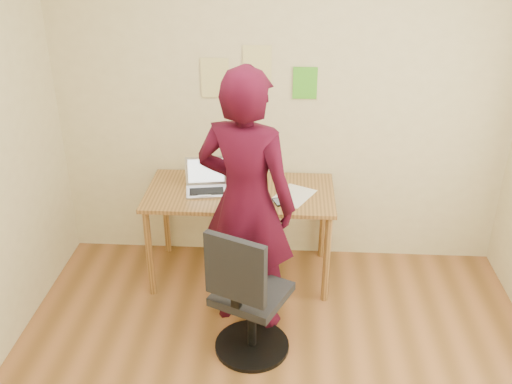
# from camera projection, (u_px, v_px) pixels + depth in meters

# --- Properties ---
(room) EXTENTS (3.58, 3.58, 2.78)m
(room) POSITION_uv_depth(u_px,v_px,m) (275.00, 207.00, 2.73)
(room) COLOR brown
(room) RESTS_ON ground
(desk) EXTENTS (1.40, 0.70, 0.74)m
(desk) POSITION_uv_depth(u_px,v_px,m) (240.00, 201.00, 4.29)
(desk) COLOR #A07037
(desk) RESTS_ON ground
(laptop) EXTENTS (0.35, 0.32, 0.22)m
(laptop) POSITION_uv_depth(u_px,v_px,m) (207.00, 183.00, 4.25)
(laptop) COLOR #AAAAB1
(laptop) RESTS_ON desk
(paper_sheet) EXTENTS (0.36, 0.41, 0.00)m
(paper_sheet) POSITION_uv_depth(u_px,v_px,m) (293.00, 196.00, 4.18)
(paper_sheet) COLOR white
(paper_sheet) RESTS_ON desk
(phone) EXTENTS (0.10, 0.14, 0.01)m
(phone) POSITION_uv_depth(u_px,v_px,m) (278.00, 202.00, 4.08)
(phone) COLOR black
(phone) RESTS_ON desk
(wall_note_left) EXTENTS (0.21, 0.00, 0.30)m
(wall_note_left) POSITION_uv_depth(u_px,v_px,m) (215.00, 78.00, 4.25)
(wall_note_left) COLOR #E1D586
(wall_note_left) RESTS_ON room
(wall_note_mid) EXTENTS (0.21, 0.00, 0.30)m
(wall_note_mid) POSITION_uv_depth(u_px,v_px,m) (257.00, 66.00, 4.19)
(wall_note_mid) COLOR #E1D586
(wall_note_mid) RESTS_ON room
(wall_note_right) EXTENTS (0.18, 0.00, 0.24)m
(wall_note_right) POSITION_uv_depth(u_px,v_px,m) (305.00, 83.00, 4.22)
(wall_note_right) COLOR #4EB929
(wall_note_right) RESTS_ON room
(office_chair) EXTENTS (0.55, 0.56, 0.95)m
(office_chair) POSITION_uv_depth(u_px,v_px,m) (247.00, 303.00, 3.58)
(office_chair) COLOR black
(office_chair) RESTS_ON ground
(person) EXTENTS (0.77, 0.63, 1.83)m
(person) POSITION_uv_depth(u_px,v_px,m) (246.00, 204.00, 3.69)
(person) COLOR #3B0819
(person) RESTS_ON ground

